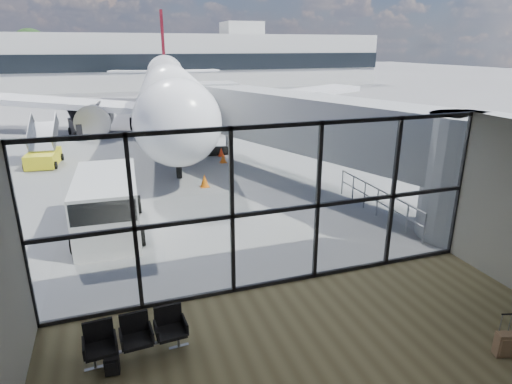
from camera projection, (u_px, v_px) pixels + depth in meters
ground at (146, 105)px, 47.75m from camera, size 220.00×220.00×0.00m
lounge_shell at (387, 289)px, 6.76m from camera, size 12.02×8.01×4.51m
glass_curtain_wall at (276, 209)px, 11.19m from camera, size 12.10×0.12×4.50m
jet_bridge at (321, 130)px, 18.85m from camera, size 8.00×16.50×4.33m
apron_railing at (377, 198)px, 16.52m from camera, size 0.06×5.46×1.11m
far_terminal at (127, 60)px, 65.88m from camera, size 80.00×12.20×11.00m
tree_5 at (31, 49)px, 69.94m from camera, size 6.27×6.27×9.03m
seating_row at (136, 333)px, 9.05m from camera, size 2.12×0.72×0.94m
backpack at (112, 365)px, 8.59m from camera, size 0.31×0.29×0.43m
suitcase at (504, 344)px, 9.06m from camera, size 0.41×0.33×0.98m
airliner at (168, 88)px, 34.33m from camera, size 33.48×38.93×10.04m
service_van at (107, 205)px, 14.90m from camera, size 2.43×4.76×2.04m
belt_loader at (83, 127)px, 31.30m from camera, size 2.46×4.62×2.02m
mobile_stairs at (44, 156)px, 23.68m from camera, size 1.87×3.19×2.16m
traffic_cone_a at (223, 158)px, 24.25m from camera, size 0.38×0.38×0.54m
traffic_cone_b at (204, 181)px, 20.06m from camera, size 0.42×0.42×0.61m
traffic_cone_c at (221, 152)px, 25.67m from camera, size 0.37×0.37×0.53m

